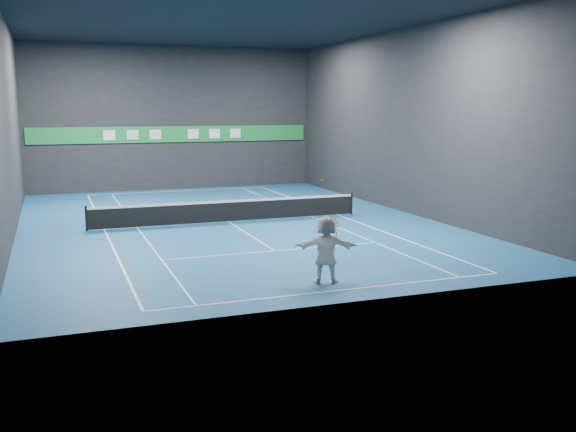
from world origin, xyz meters
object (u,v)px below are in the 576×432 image
object	(u,v)px
tennis_ball	(322,180)
tennis_net	(229,210)
player	(326,249)
tennis_racket	(335,225)

from	to	relation	value
tennis_ball	tennis_net	bearing A→B (deg)	89.65
tennis_net	player	bearing A→B (deg)	-89.93
tennis_ball	tennis_racket	distance (m)	1.41
tennis_net	tennis_racket	world-z (taller)	tennis_racket
player	tennis_racket	world-z (taller)	player
tennis_racket	tennis_net	bearing A→B (deg)	91.73
tennis_net	tennis_ball	bearing A→B (deg)	-90.35
player	tennis_racket	size ratio (longest dim) A/B	3.22
tennis_ball	tennis_racket	bearing A→B (deg)	-15.97
player	tennis_ball	distance (m)	2.04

